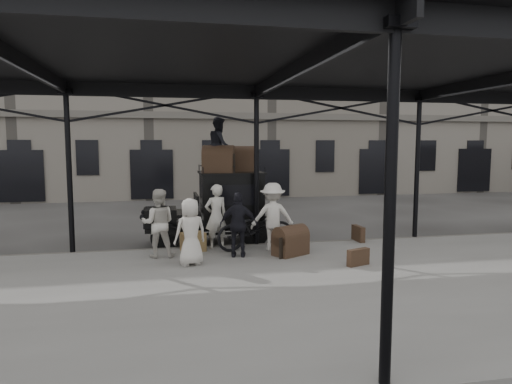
# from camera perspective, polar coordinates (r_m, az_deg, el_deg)

# --- Properties ---
(ground) EXTENTS (120.00, 120.00, 0.00)m
(ground) POSITION_cam_1_polar(r_m,az_deg,el_deg) (11.35, 2.09, -9.41)
(ground) COLOR #383533
(ground) RESTS_ON ground
(platform) EXTENTS (28.00, 8.00, 0.15)m
(platform) POSITION_cam_1_polar(r_m,az_deg,el_deg) (9.48, 4.98, -12.13)
(platform) COLOR slate
(platform) RESTS_ON ground
(canopy) EXTENTS (22.50, 9.00, 4.74)m
(canopy) POSITION_cam_1_polar(r_m,az_deg,el_deg) (9.40, 4.75, 15.64)
(canopy) COLOR black
(canopy) RESTS_ON ground
(building_frontage) EXTENTS (64.00, 8.00, 14.00)m
(building_frontage) POSITION_cam_1_polar(r_m,az_deg,el_deg) (29.02, -6.43, 13.94)
(building_frontage) COLOR slate
(building_frontage) RESTS_ON ground
(taxi) EXTENTS (3.65, 1.55, 2.18)m
(taxi) POSITION_cam_1_polar(r_m,az_deg,el_deg) (13.85, -4.45, -1.51)
(taxi) COLOR black
(taxi) RESTS_ON ground
(porter_left) EXTENTS (0.74, 0.59, 1.78)m
(porter_left) POSITION_cam_1_polar(r_m,az_deg,el_deg) (12.57, -5.02, -3.06)
(porter_left) COLOR beige
(porter_left) RESTS_ON platform
(porter_midleft) EXTENTS (0.90, 0.73, 1.74)m
(porter_midleft) POSITION_cam_1_polar(r_m,az_deg,el_deg) (11.84, -12.12, -3.83)
(porter_midleft) COLOR beige
(porter_midleft) RESTS_ON platform
(porter_centre) EXTENTS (0.90, 0.73, 1.60)m
(porter_centre) POSITION_cam_1_polar(r_m,az_deg,el_deg) (10.96, -8.19, -4.94)
(porter_centre) COLOR beige
(porter_centre) RESTS_ON platform
(porter_official) EXTENTS (1.03, 0.60, 1.66)m
(porter_official) POSITION_cam_1_polar(r_m,az_deg,el_deg) (11.60, -2.18, -4.11)
(porter_official) COLOR black
(porter_official) RESTS_ON platform
(porter_right) EXTENTS (1.23, 0.76, 1.83)m
(porter_right) POSITION_cam_1_polar(r_m,az_deg,el_deg) (12.33, 2.08, -3.09)
(porter_right) COLOR silver
(porter_right) RESTS_ON platform
(bicycle) EXTENTS (2.29, 1.13, 1.15)m
(bicycle) POSITION_cam_1_polar(r_m,az_deg,el_deg) (12.44, -0.05, -4.59)
(bicycle) COLOR black
(bicycle) RESTS_ON platform
(porter_roof) EXTENTS (0.70, 0.85, 1.63)m
(porter_roof) POSITION_cam_1_polar(r_m,az_deg,el_deg) (13.63, -4.59, 5.91)
(porter_roof) COLOR black
(porter_roof) RESTS_ON taxi
(steamer_trunk_roof_near) EXTENTS (1.02, 0.78, 0.67)m
(steamer_trunk_roof_near) POSITION_cam_1_polar(r_m,az_deg,el_deg) (13.48, -4.71, 3.87)
(steamer_trunk_roof_near) COLOR #40291D
(steamer_trunk_roof_near) RESTS_ON taxi
(steamer_trunk_roof_far) EXTENTS (0.90, 0.57, 0.64)m
(steamer_trunk_roof_far) POSITION_cam_1_polar(r_m,az_deg,el_deg) (14.03, -1.87, 3.93)
(steamer_trunk_roof_far) COLOR #40291D
(steamer_trunk_roof_far) RESTS_ON taxi
(steamer_trunk_platform) EXTENTS (1.03, 0.90, 0.65)m
(steamer_trunk_platform) POSITION_cam_1_polar(r_m,az_deg,el_deg) (11.92, 4.34, -6.32)
(steamer_trunk_platform) COLOR #40291D
(steamer_trunk_platform) RESTS_ON platform
(wicker_hamper) EXTENTS (0.70, 0.60, 0.50)m
(wicker_hamper) POSITION_cam_1_polar(r_m,az_deg,el_deg) (12.43, -7.87, -6.19)
(wicker_hamper) COLOR brown
(wicker_hamper) RESTS_ON platform
(suitcase_upright) EXTENTS (0.18, 0.61, 0.45)m
(suitcase_upright) POSITION_cam_1_polar(r_m,az_deg,el_deg) (13.89, 12.66, -5.08)
(suitcase_upright) COLOR #40291D
(suitcase_upright) RESTS_ON platform
(suitcase_flat) EXTENTS (0.62, 0.34, 0.40)m
(suitcase_flat) POSITION_cam_1_polar(r_m,az_deg,el_deg) (11.18, 12.66, -7.95)
(suitcase_flat) COLOR #40291D
(suitcase_flat) RESTS_ON platform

